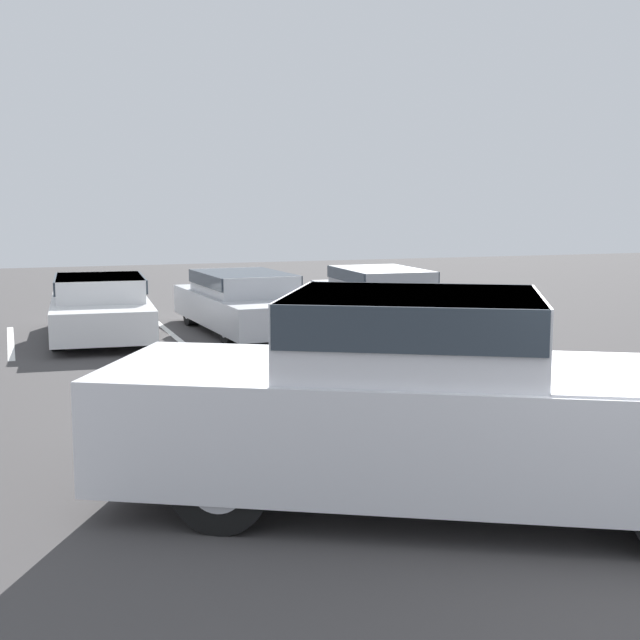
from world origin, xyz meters
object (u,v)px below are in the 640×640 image
at_px(pickup_truck, 449,403).
at_px(parked_sedan_c, 382,295).
at_px(parked_sedan_a, 100,305).
at_px(parked_sedan_b, 244,300).

bearing_deg(pickup_truck, parked_sedan_c, 98.03).
bearing_deg(parked_sedan_a, pickup_truck, 13.99).
xyz_separation_m(parked_sedan_b, parked_sedan_c, (3.00, 0.10, -0.01)).
height_order(parked_sedan_a, parked_sedan_c, parked_sedan_c).
distance_m(parked_sedan_b, parked_sedan_c, 3.00).
bearing_deg(parked_sedan_c, pickup_truck, -18.57).
distance_m(pickup_truck, parked_sedan_a, 10.78).
relative_size(pickup_truck, parked_sedan_c, 1.33).
relative_size(parked_sedan_a, parked_sedan_b, 0.93).
relative_size(pickup_truck, parked_sedan_b, 1.27).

